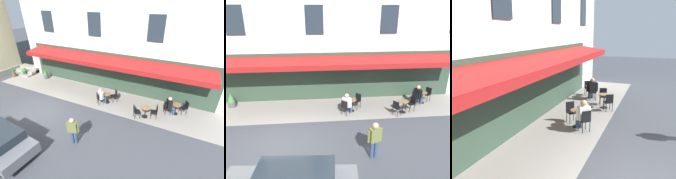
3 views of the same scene
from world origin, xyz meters
The scene contains 12 objects.
sidewalk_cafe_terrace centered at (-3.25, -3.40, 0.00)m, with size 20.50×3.20×0.01m, color gray.
cafe_table_near_entrance centered at (-6.76, -2.46, 0.49)m, with size 0.60×0.60×0.75m.
cafe_chair_black_under_awning centered at (-6.23, -2.12, 0.55)m, with size 0.55×0.55×0.91m.
cafe_chair_black_corner_left centered at (-7.37, -2.64, 0.55)m, with size 0.50×0.50×0.91m.
cafe_table_mid_terrace centered at (-3.72, -2.95, 0.49)m, with size 0.60×0.60×0.75m.
cafe_chair_black_corner_right centered at (-3.29, -2.48, 0.55)m, with size 0.57×0.57×0.91m.
cafe_chair_black_facing_street centered at (-4.17, -3.39, 0.55)m, with size 0.57×0.57×0.91m.
cafe_table_streetside centered at (-8.51, -3.67, 0.49)m, with size 0.60×0.60×0.75m.
cafe_chair_black_by_window centered at (-7.95, -3.39, 0.55)m, with size 0.54×0.54×0.91m.
cafe_chair_black_back_row centered at (-9.06, -4.00, 0.55)m, with size 0.55×0.55×0.91m.
seated_patron_in_black centered at (-8.14, -3.49, 0.71)m, with size 0.65×0.62×1.33m.
seated_companion_in_white centered at (-3.44, -2.64, 0.70)m, with size 0.63×0.63×1.30m.
Camera 3 is at (5.59, 0.04, 3.92)m, focal length 39.33 mm.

